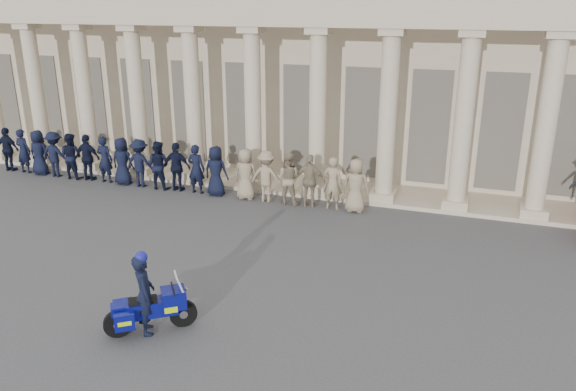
{
  "coord_description": "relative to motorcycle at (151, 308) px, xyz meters",
  "views": [
    {
      "loc": [
        7.12,
        -11.87,
        7.07
      ],
      "look_at": [
        1.82,
        3.2,
        1.6
      ],
      "focal_mm": 35.0,
      "sensor_mm": 36.0,
      "label": 1
    }
  ],
  "objects": [
    {
      "name": "rider",
      "position": [
        -0.09,
        -0.07,
        0.4
      ],
      "size": [
        0.78,
        0.83,
        2.0
      ],
      "rotation": [
        0.0,
        0.0,
        2.22
      ],
      "color": "black",
      "rests_on": "ground"
    },
    {
      "name": "ground",
      "position": [
        -0.52,
        2.41,
        -0.58
      ],
      "size": [
        90.0,
        90.0,
        0.0
      ],
      "primitive_type": "plane",
      "color": "#414144",
      "rests_on": "ground"
    },
    {
      "name": "officer_rank",
      "position": [
        -5.31,
        9.15,
        0.4
      ],
      "size": [
        16.71,
        0.74,
        1.96
      ],
      "color": "black",
      "rests_on": "ground"
    },
    {
      "name": "building",
      "position": [
        -0.52,
        17.15,
        3.95
      ],
      "size": [
        40.0,
        12.5,
        9.0
      ],
      "color": "#BEAB8E",
      "rests_on": "ground"
    },
    {
      "name": "motorcycle",
      "position": [
        0.0,
        0.0,
        0.0
      ],
      "size": [
        1.75,
        1.5,
        1.34
      ],
      "rotation": [
        0.0,
        0.0,
        0.65
      ],
      "color": "black",
      "rests_on": "ground"
    }
  ]
}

